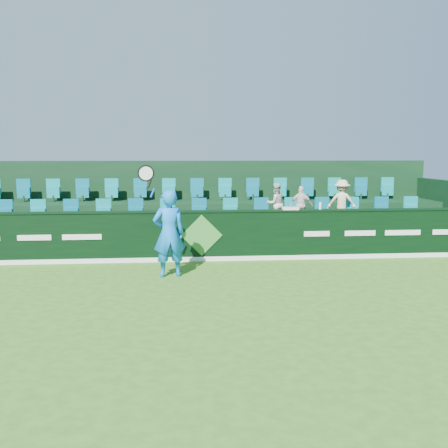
{
  "coord_description": "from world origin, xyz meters",
  "views": [
    {
      "loc": [
        -0.52,
        -9.09,
        2.84
      ],
      "look_at": [
        0.5,
        2.8,
        1.15
      ],
      "focal_mm": 40.0,
      "sensor_mm": 36.0,
      "label": 1
    }
  ],
  "objects": [
    {
      "name": "drinks_bottle",
      "position": [
        3.2,
        4.0,
        1.45
      ],
      "size": [
        0.06,
        0.06,
        0.19
      ],
      "primitive_type": "cylinder",
      "color": "white",
      "rests_on": "sponsor_hoarding"
    },
    {
      "name": "seat_row_back",
      "position": [
        0.0,
        7.3,
        1.6
      ],
      "size": [
        13.5,
        0.5,
        0.6
      ],
      "primitive_type": "cube",
      "color": "#0A868C",
      "rests_on": "stand_tier_back"
    },
    {
      "name": "spectator_right",
      "position": [
        4.16,
        5.12,
        1.44
      ],
      "size": [
        0.93,
        0.7,
        1.28
      ],
      "primitive_type": "imported",
      "rotation": [
        0.0,
        0.0,
        2.85
      ],
      "color": "beige",
      "rests_on": "stand_tier_front"
    },
    {
      "name": "towel",
      "position": [
        2.38,
        4.0,
        1.38
      ],
      "size": [
        0.43,
        0.28,
        0.06
      ],
      "primitive_type": "cube",
      "color": "silver",
      "rests_on": "sponsor_hoarding"
    },
    {
      "name": "spectator_middle",
      "position": [
        2.96,
        5.12,
        1.35
      ],
      "size": [
        0.69,
        0.42,
        1.11
      ],
      "primitive_type": "imported",
      "rotation": [
        0.0,
        0.0,
        2.9
      ],
      "color": "silver",
      "rests_on": "stand_tier_front"
    },
    {
      "name": "spectator_left",
      "position": [
        2.21,
        5.12,
        1.4
      ],
      "size": [
        0.66,
        0.56,
        1.19
      ],
      "primitive_type": "imported",
      "rotation": [
        0.0,
        0.0,
        3.35
      ],
      "color": "beige",
      "rests_on": "stand_tier_front"
    },
    {
      "name": "stand_rear",
      "position": [
        0.0,
        7.44,
        1.22
      ],
      "size": [
        16.0,
        4.1,
        2.6
      ],
      "color": "black",
      "rests_on": "ground"
    },
    {
      "name": "stand_tier_front",
      "position": [
        0.0,
        5.1,
        0.4
      ],
      "size": [
        16.0,
        2.0,
        0.8
      ],
      "primitive_type": "cube",
      "color": "black",
      "rests_on": "ground"
    },
    {
      "name": "sponsor_hoarding",
      "position": [
        0.0,
        4.0,
        0.67
      ],
      "size": [
        16.0,
        0.25,
        1.35
      ],
      "color": "black",
      "rests_on": "ground"
    },
    {
      "name": "tennis_player",
      "position": [
        -0.82,
        2.32,
        1.02
      ],
      "size": [
        1.14,
        0.6,
        2.65
      ],
      "color": "blue",
      "rests_on": "ground"
    },
    {
      "name": "stand_tier_back",
      "position": [
        0.0,
        7.0,
        0.65
      ],
      "size": [
        16.0,
        1.8,
        1.3
      ],
      "primitive_type": "cube",
      "color": "black",
      "rests_on": "ground"
    },
    {
      "name": "ground",
      "position": [
        0.0,
        0.0,
        0.0
      ],
      "size": [
        60.0,
        60.0,
        0.0
      ],
      "primitive_type": "plane",
      "color": "#326818",
      "rests_on": "ground"
    },
    {
      "name": "seat_row_front",
      "position": [
        0.0,
        5.5,
        1.1
      ],
      "size": [
        13.5,
        0.5,
        0.6
      ],
      "primitive_type": "cube",
      "color": "#0A868C",
      "rests_on": "stand_tier_front"
    }
  ]
}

